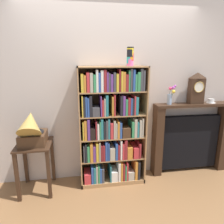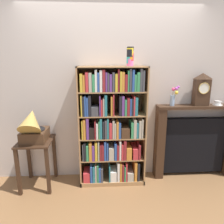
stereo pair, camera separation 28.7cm
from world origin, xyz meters
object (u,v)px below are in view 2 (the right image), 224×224
Objects in this scene: gramophone at (33,127)px; mantel_clock at (202,89)px; side_table_left at (37,153)px; fireplace_mantel at (194,142)px; teacup_with_saucer at (218,103)px; cup_stack at (130,57)px; bookshelf at (111,128)px; flower_vase at (174,97)px.

mantel_clock is at bearing 4.75° from gramophone.
side_table_left is 2.51m from mantel_clock.
fireplace_mantel is at bearing 126.36° from mantel_clock.
cup_stack is at bearing -174.59° from teacup_with_saucer.
teacup_with_saucer is at bearing 3.18° from bookshelf.
mantel_clock reaches higher than side_table_left.
mantel_clock is (2.35, 0.20, 0.45)m from gramophone.
gramophone is 0.43× the size of fireplace_mantel.
gramophone is 3.78× the size of teacup_with_saucer.
bookshelf is 12.18× the size of teacup_with_saucer.
cup_stack is at bearing 0.73° from side_table_left.
cup_stack is (0.24, -0.04, 0.98)m from bookshelf.
teacup_with_saucer is at bearing 5.41° from cup_stack.
teacup_with_saucer is (0.28, -0.02, 0.60)m from fireplace_mantel.
gramophone is at bearing -174.29° from flower_vase.
cup_stack is 0.46× the size of gramophone.
bookshelf is at bearing -175.29° from fireplace_mantel.
fireplace_mantel is 8.77× the size of teacup_with_saucer.
cup_stack is 0.52× the size of mantel_clock.
teacup_with_saucer is (2.62, 0.20, 0.25)m from gramophone.
gramophone is 2.64m from teacup_with_saucer.
bookshelf is 5.88× the size of flower_vase.
fireplace_mantel is at bearing 7.86° from cup_stack.
cup_stack reaches higher than teacup_with_saucer.
flower_vase reaches higher than fireplace_mantel.
flower_vase is at bearing -179.77° from teacup_with_saucer.
side_table_left is 0.41m from gramophone.
side_table_left is at bearing -177.03° from bookshelf.
cup_stack is 0.35× the size of side_table_left.
bookshelf is at bearing 2.97° from side_table_left.
fireplace_mantel is (1.04, 0.14, -1.26)m from cup_stack.
gramophone reaches higher than teacup_with_saucer.
side_table_left is 1.49× the size of mantel_clock.
gramophone is (-1.29, -0.07, -0.90)m from cup_stack.
gramophone is 2.37m from fireplace_mantel.
side_table_left is 2.70m from teacup_with_saucer.
mantel_clock is at bearing 3.39° from side_table_left.
gramophone is at bearing -173.99° from bookshelf.
flower_vase is at bearing 5.71° from gramophone.
fireplace_mantel is at bearing 5.30° from gramophone.
teacup_with_saucer reaches higher than fireplace_mantel.
bookshelf is 1.41m from mantel_clock.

